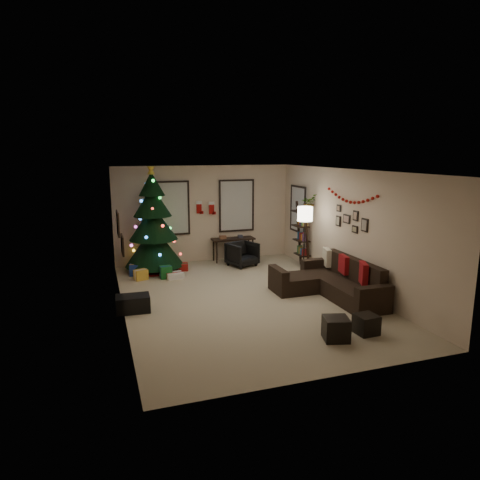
% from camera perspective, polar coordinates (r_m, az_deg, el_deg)
% --- Properties ---
extents(floor, '(7.00, 7.00, 0.00)m').
position_cam_1_polar(floor, '(9.33, 0.59, -7.68)').
color(floor, tan).
rests_on(floor, ground).
extents(ceiling, '(7.00, 7.00, 0.00)m').
position_cam_1_polar(ceiling, '(8.82, 0.63, 9.12)').
color(ceiling, white).
rests_on(ceiling, floor).
extents(wall_back, '(5.00, 0.00, 5.00)m').
position_cam_1_polar(wall_back, '(12.30, -4.74, 3.45)').
color(wall_back, beige).
rests_on(wall_back, floor).
extents(wall_front, '(5.00, 0.00, 5.00)m').
position_cam_1_polar(wall_front, '(5.88, 11.88, -5.73)').
color(wall_front, beige).
rests_on(wall_front, floor).
extents(wall_left, '(0.00, 7.00, 7.00)m').
position_cam_1_polar(wall_left, '(8.51, -15.51, -0.56)').
color(wall_left, beige).
rests_on(wall_left, floor).
extents(wall_right, '(0.00, 7.00, 7.00)m').
position_cam_1_polar(wall_right, '(10.06, 14.19, 1.33)').
color(wall_right, beige).
rests_on(wall_right, floor).
extents(window_back_left, '(1.05, 0.06, 1.50)m').
position_cam_1_polar(window_back_left, '(12.05, -9.12, 4.14)').
color(window_back_left, '#728CB2').
rests_on(window_back_left, wall_back).
extents(window_back_right, '(1.05, 0.06, 1.50)m').
position_cam_1_polar(window_back_right, '(12.50, -0.48, 4.54)').
color(window_back_right, '#728CB2').
rests_on(window_back_right, wall_back).
extents(window_right_wall, '(0.06, 0.90, 1.30)m').
position_cam_1_polar(window_right_wall, '(12.22, 7.68, 4.05)').
color(window_right_wall, '#728CB2').
rests_on(window_right_wall, wall_right).
extents(christmas_tree, '(1.51, 1.51, 2.81)m').
position_cam_1_polar(christmas_tree, '(11.44, -11.34, 1.71)').
color(christmas_tree, black).
rests_on(christmas_tree, floor).
extents(presents, '(1.50, 1.00, 0.30)m').
position_cam_1_polar(presents, '(11.06, -10.58, -4.15)').
color(presents, silver).
rests_on(presents, floor).
extents(sofa, '(1.68, 2.46, 0.82)m').
position_cam_1_polar(sofa, '(9.66, 11.99, -5.61)').
color(sofa, black).
rests_on(sofa, floor).
extents(pillow_red_a, '(0.27, 0.44, 0.43)m').
position_cam_1_polar(pillow_red_a, '(9.22, 15.90, -4.21)').
color(pillow_red_a, maroon).
rests_on(pillow_red_a, sofa).
extents(pillow_red_b, '(0.18, 0.41, 0.40)m').
position_cam_1_polar(pillow_red_b, '(9.82, 13.48, -3.13)').
color(pillow_red_b, maroon).
rests_on(pillow_red_b, sofa).
extents(pillow_cream, '(0.22, 0.42, 0.41)m').
position_cam_1_polar(pillow_cream, '(10.43, 11.35, -2.23)').
color(pillow_cream, beige).
rests_on(pillow_cream, sofa).
extents(ottoman_near, '(0.50, 0.50, 0.38)m').
position_cam_1_polar(ottoman_near, '(7.50, 12.50, -11.32)').
color(ottoman_near, black).
rests_on(ottoman_near, floor).
extents(ottoman_far, '(0.37, 0.37, 0.34)m').
position_cam_1_polar(ottoman_far, '(7.87, 16.26, -10.58)').
color(ottoman_far, black).
rests_on(ottoman_far, floor).
extents(desk, '(1.21, 0.43, 0.65)m').
position_cam_1_polar(desk, '(12.36, -0.91, -0.10)').
color(desk, black).
rests_on(desk, floor).
extents(desk_chair, '(0.82, 0.79, 0.66)m').
position_cam_1_polar(desk_chair, '(11.83, 0.30, -1.86)').
color(desk_chair, black).
rests_on(desk_chair, floor).
extents(bookshelf, '(0.30, 0.52, 1.77)m').
position_cam_1_polar(bookshelf, '(11.71, 8.16, 0.53)').
color(bookshelf, black).
rests_on(bookshelf, floor).
extents(potted_plant, '(0.69, 0.68, 0.58)m').
position_cam_1_polar(potted_plant, '(11.26, 9.08, 5.19)').
color(potted_plant, '#4C4C4C').
rests_on(potted_plant, bookshelf).
extents(floor_lamp, '(0.37, 0.37, 1.76)m').
position_cam_1_polar(floor_lamp, '(10.73, 8.53, 2.81)').
color(floor_lamp, black).
rests_on(floor_lamp, floor).
extents(art_map, '(0.04, 0.60, 0.50)m').
position_cam_1_polar(art_map, '(9.28, -15.76, 2.10)').
color(art_map, black).
rests_on(art_map, wall_left).
extents(art_abstract, '(0.04, 0.45, 0.35)m').
position_cam_1_polar(art_abstract, '(8.04, -15.21, -0.62)').
color(art_abstract, black).
rests_on(art_abstract, wall_left).
extents(gallery, '(0.03, 1.25, 0.54)m').
position_cam_1_polar(gallery, '(9.96, 14.38, 2.51)').
color(gallery, black).
rests_on(gallery, wall_right).
extents(garland, '(0.08, 1.90, 0.30)m').
position_cam_1_polar(garland, '(9.88, 14.36, 5.53)').
color(garland, '#A5140C').
rests_on(garland, wall_right).
extents(stocking_left, '(0.20, 0.05, 0.36)m').
position_cam_1_polar(stocking_left, '(12.21, -5.37, 4.31)').
color(stocking_left, '#990F0C').
rests_on(stocking_left, wall_back).
extents(stocking_right, '(0.20, 0.05, 0.36)m').
position_cam_1_polar(stocking_right, '(12.18, -3.72, 4.25)').
color(stocking_right, '#990F0C').
rests_on(stocking_right, wall_back).
extents(storage_bin, '(0.66, 0.46, 0.32)m').
position_cam_1_polar(storage_bin, '(8.80, -13.90, -8.13)').
color(storage_bin, black).
rests_on(storage_bin, floor).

